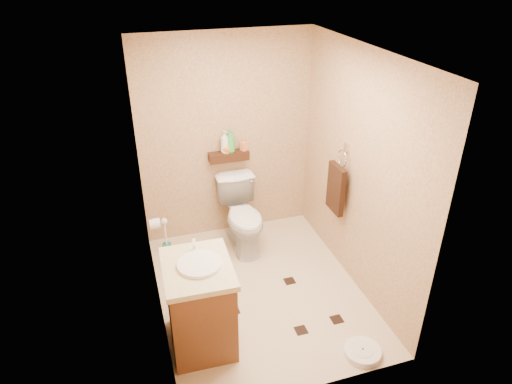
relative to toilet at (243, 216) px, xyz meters
name	(u,v)px	position (x,y,z in m)	size (l,w,h in m)	color
ground	(260,290)	(-0.06, -0.83, -0.40)	(2.50, 2.50, 0.00)	beige
wall_back	(227,139)	(-0.06, 0.42, 0.80)	(2.00, 0.04, 2.40)	tan
wall_front	(316,270)	(-0.06, -2.08, 0.80)	(2.00, 0.04, 2.40)	tan
wall_left	(149,204)	(-1.06, -0.83, 0.80)	(0.04, 2.50, 2.40)	tan
wall_right	(358,173)	(0.94, -0.83, 0.80)	(0.04, 2.50, 2.40)	tan
ceiling	(261,53)	(-0.06, -0.83, 2.00)	(2.00, 2.50, 0.02)	white
wall_shelf	(229,156)	(-0.06, 0.34, 0.62)	(0.46, 0.14, 0.10)	#391D0F
floor_accents	(264,292)	(-0.03, -0.88, -0.40)	(1.26, 1.38, 0.01)	black
toilet	(243,216)	(0.00, 0.00, 0.00)	(0.45, 0.79, 0.81)	white
vanity	(200,304)	(-0.76, -1.33, 0.03)	(0.59, 0.71, 0.97)	brown
bathroom_scale	(362,352)	(0.53, -1.90, -0.37)	(0.39, 0.39, 0.06)	white
toilet_brush	(166,241)	(-0.88, 0.13, -0.24)	(0.11, 0.11, 0.46)	#1B6E6C
towel_ring	(336,187)	(0.85, -0.58, 0.54)	(0.12, 0.30, 0.76)	silver
toilet_paper	(155,224)	(-1.01, -0.18, 0.20)	(0.12, 0.11, 0.12)	white
bottle_a	(225,142)	(-0.11, 0.34, 0.80)	(0.10, 0.10, 0.26)	white
bottle_b	(226,145)	(-0.09, 0.34, 0.75)	(0.08, 0.08, 0.17)	yellow
bottle_c	(226,146)	(-0.09, 0.34, 0.74)	(0.12, 0.12, 0.15)	orange
bottle_d	(230,141)	(-0.04, 0.34, 0.80)	(0.11, 0.11, 0.28)	green
bottle_e	(244,144)	(0.12, 0.34, 0.74)	(0.07, 0.07, 0.15)	#EF804F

